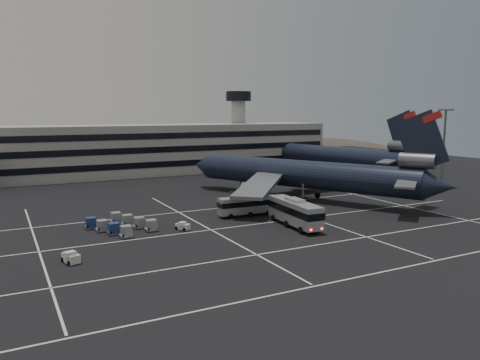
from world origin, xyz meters
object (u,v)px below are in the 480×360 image
Objects in this scene: trijet_main at (304,174)px; bus_far at (247,204)px; uld_cluster at (121,224)px; bus_near at (295,211)px; tug_a at (71,257)px.

trijet_main is 19.24m from bus_far.
uld_cluster is (-38.85, -7.40, -4.41)m from trijet_main.
uld_cluster is at bearing 161.07° from bus_near.
trijet_main is 23.16m from bus_near.
uld_cluster is (-21.54, 0.34, -1.14)m from bus_far.
bus_near is 33.52m from tug_a.
tug_a is 0.22× the size of uld_cluster.
bus_near reaches higher than uld_cluster.
trijet_main reaches higher than bus_near.
bus_near reaches higher than bus_far.
bus_near is 4.65× the size of tug_a.
uld_cluster is at bearing 91.49° from bus_far.
tug_a is (-33.38, -2.58, -1.73)m from bus_near.
tug_a is (-30.49, -12.74, -1.29)m from bus_far.
bus_near is 1.23× the size of bus_far.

